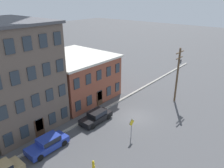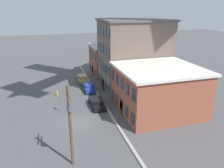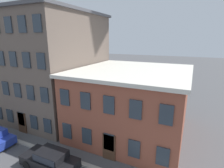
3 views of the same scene
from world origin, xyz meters
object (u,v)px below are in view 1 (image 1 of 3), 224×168
(utility_pole, at_px, (178,72))
(car_black, at_px, (96,116))
(caution_sign, at_px, (132,125))
(fire_hydrant, at_px, (93,165))
(car_blue, at_px, (48,143))

(utility_pole, bearing_deg, car_black, 156.60)
(caution_sign, height_order, utility_pole, utility_pole)
(caution_sign, height_order, fire_hydrant, caution_sign)
(car_blue, height_order, fire_hydrant, car_blue)
(car_black, bearing_deg, caution_sign, -89.24)
(car_blue, xyz_separation_m, car_black, (7.15, -0.12, 0.00))
(car_blue, relative_size, utility_pole, 0.54)
(utility_pole, xyz_separation_m, fire_hydrant, (-18.03, -0.37, -4.11))
(caution_sign, relative_size, utility_pole, 0.29)
(car_blue, xyz_separation_m, utility_pole, (18.98, -5.24, 3.84))
(fire_hydrant, bearing_deg, car_blue, 99.60)
(car_blue, height_order, car_black, same)
(caution_sign, distance_m, utility_pole, 12.14)
(utility_pole, relative_size, fire_hydrant, 8.49)
(car_black, distance_m, fire_hydrant, 8.28)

